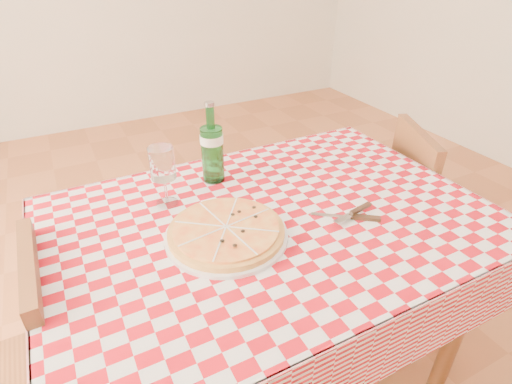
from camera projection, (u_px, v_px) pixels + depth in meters
dining_table at (271, 243)px, 1.23m from camera, size 1.20×0.80×0.75m
tablecloth at (271, 218)px, 1.18m from camera, size 1.30×0.90×0.01m
chair_near at (424, 207)px, 1.73m from camera, size 0.50×0.50×0.83m
chair_far at (27, 366)px, 1.09m from camera, size 0.37×0.37×0.81m
pizza_plate at (226, 230)px, 1.09m from camera, size 0.39×0.39×0.04m
water_bottle at (212, 143)px, 1.30m from camera, size 0.10×0.10×0.27m
wine_glass at (164, 177)px, 1.19m from camera, size 0.10×0.10×0.19m
cutlery at (351, 215)px, 1.17m from camera, size 0.24×0.21×0.02m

